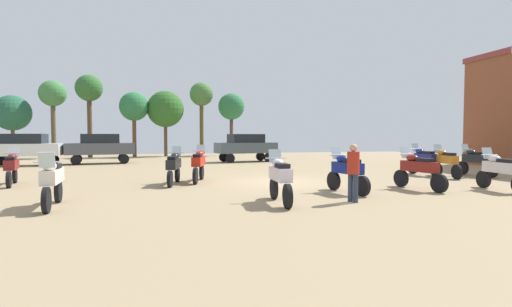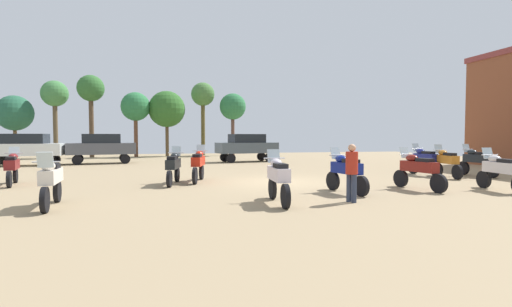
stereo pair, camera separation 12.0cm
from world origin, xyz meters
The scene contains 23 objects.
ground_plane centered at (0.00, 0.00, 0.01)m, with size 44.00×52.00×0.02m.
motorcycle_1 centered at (1.27, -3.30, 0.74)m, with size 0.71×2.10×1.47m.
motorcycle_2 centered at (-1.39, -4.63, 0.74)m, with size 0.62×2.17×1.47m.
motorcycle_3 centered at (-3.21, 0.82, 0.76)m, with size 0.76×2.24×1.49m.
motorcycle_5 centered at (6.55, -4.03, 0.73)m, with size 0.62×2.18×1.45m.
motorcycle_6 centered at (7.41, 1.05, 0.75)m, with size 0.62×2.16×1.50m.
motorcycle_7 centered at (-10.14, 1.26, 0.73)m, with size 0.76×2.17×1.44m.
motorcycle_8 centered at (9.45, 0.09, 0.75)m, with size 0.62×2.18×1.48m.
motorcycle_9 centered at (4.04, -3.15, 0.74)m, with size 0.72×2.25×1.46m.
motorcycle_10 centered at (-4.20, 0.15, 0.74)m, with size 0.71×2.23×1.45m.
motorcycle_11 centered at (-7.32, -3.92, 0.74)m, with size 0.62×2.21×1.47m.
motorcycle_12 centered at (7.70, -0.05, 0.74)m, with size 0.62×2.17×1.47m.
car_1 centered at (-13.20, 11.60, 1.19)m, with size 4.34×1.90×2.00m.
car_2 centered at (1.03, 12.12, 1.19)m, with size 4.55×2.53×2.00m.
car_3 centered at (-8.89, 12.45, 1.19)m, with size 4.54×2.51×2.00m.
person_1 centered at (0.65, -4.93, 0.97)m, with size 0.46×0.46×1.63m.
tree_1 centered at (-17.15, 20.78, 3.79)m, with size 2.95×2.95×5.27m.
tree_2 centered at (-11.08, 20.55, 5.81)m, with size 2.27×2.27×7.14m.
tree_3 centered at (1.49, 21.42, 4.65)m, with size 2.53×2.53×5.96m.
tree_4 centered at (-7.39, 20.51, 4.43)m, with size 2.54×2.54×5.75m.
tree_5 centered at (-4.69, 20.92, 4.32)m, with size 3.30×3.30×5.98m.
tree_6 centered at (-1.31, 22.10, 5.70)m, with size 2.24×2.24×7.01m.
tree_7 centered at (-14.08, 20.99, 5.36)m, with size 2.22×2.22×6.63m.
Camera 2 is at (-4.23, -14.55, 1.87)m, focal length 26.41 mm.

